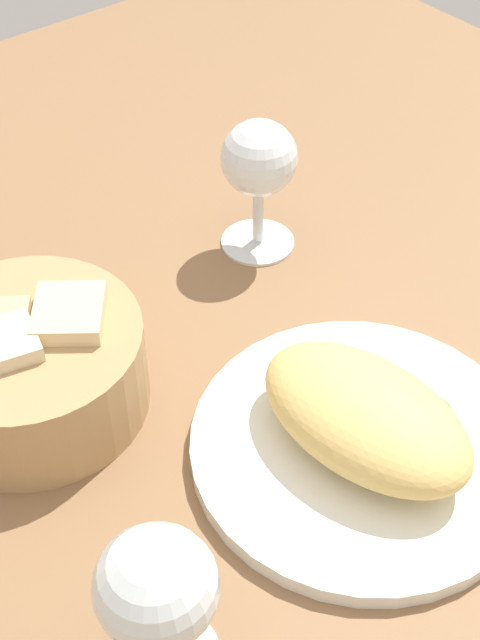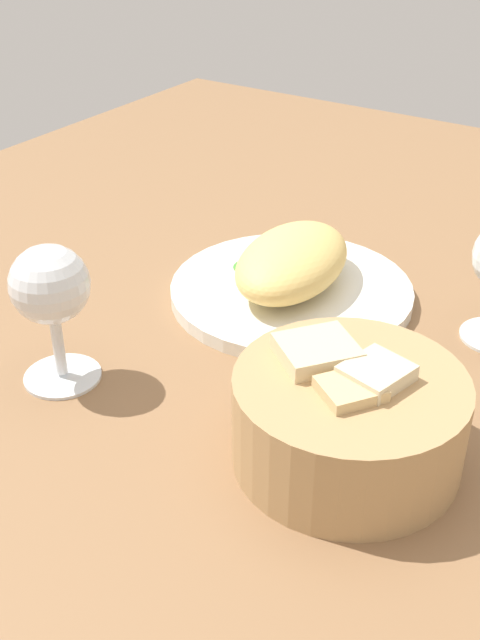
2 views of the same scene
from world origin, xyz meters
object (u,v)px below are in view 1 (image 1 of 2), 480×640
(plate, at_px, (361,446))
(wine_glass_far, at_px, (157,594))
(bread_basket, at_px, (32,365))
(wine_glass_near, at_px, (259,166))

(plate, distance_m, wine_glass_far, 0.22)
(plate, relative_size, bread_basket, 1.43)
(bread_basket, distance_m, wine_glass_far, 0.24)
(bread_basket, relative_size, wine_glass_far, 1.43)
(bread_basket, height_order, wine_glass_near, wine_glass_near)
(plate, height_order, wine_glass_far, wine_glass_far)
(plate, distance_m, wine_glass_near, 0.26)
(plate, bearing_deg, wine_glass_near, -22.33)
(plate, xyz_separation_m, wine_glass_near, (0.23, -0.10, 0.08))
(wine_glass_near, relative_size, wine_glass_far, 1.05)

